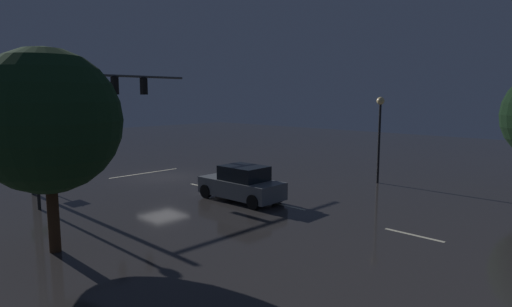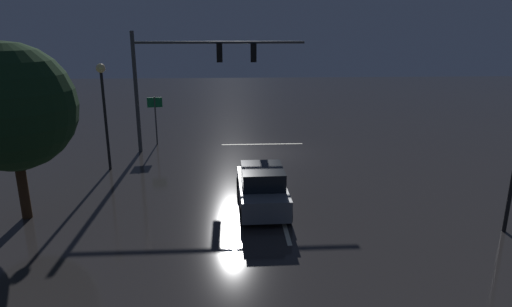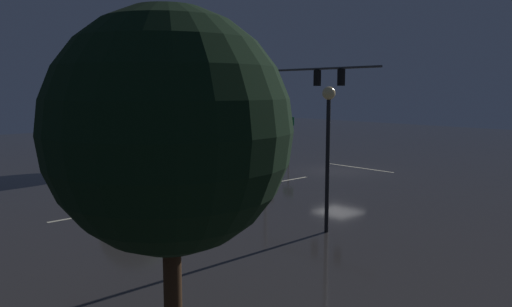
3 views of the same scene
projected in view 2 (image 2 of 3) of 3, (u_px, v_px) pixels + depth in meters
name	position (u px, v px, depth m)	size (l,w,h in m)	color
ground_plane	(265.00, 153.00, 24.92)	(80.00, 80.00, 0.00)	#2D2B2B
traffic_signal_assembly	(191.00, 67.00, 24.14)	(9.55, 0.47, 6.78)	#383A3D
lane_dash_far	(271.00, 176.00, 21.08)	(2.20, 0.16, 0.01)	beige
lane_dash_mid	(286.00, 231.00, 15.32)	(2.20, 0.16, 0.01)	beige
stop_bar	(262.00, 144.00, 26.83)	(5.00, 0.16, 0.01)	beige
car_approaching	(262.00, 188.00, 17.18)	(1.98, 4.40, 1.70)	slate
street_lamp_right_kerb	(103.00, 97.00, 21.07)	(0.44, 0.44, 5.28)	black
route_sign	(155.00, 110.00, 26.31)	(0.90, 0.20, 2.95)	#383A3D
tree_right_near	(10.00, 107.00, 15.24)	(4.55, 4.55, 6.50)	#382314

